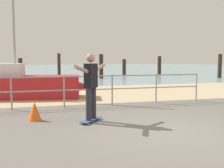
{
  "coord_description": "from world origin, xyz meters",
  "views": [
    {
      "loc": [
        -2.79,
        -5.42,
        1.63
      ],
      "look_at": [
        -0.72,
        2.0,
        0.9
      ],
      "focal_mm": 44.82,
      "sensor_mm": 36.0,
      "label": 1
    }
  ],
  "objects": [
    {
      "name": "beach_strip",
      "position": [
        0.0,
        7.0,
        0.0
      ],
      "size": [
        24.0,
        6.0,
        0.04
      ],
      "primitive_type": "cube",
      "color": "tan",
      "rests_on": "ground"
    },
    {
      "name": "sea_surface",
      "position": [
        0.0,
        35.0,
        0.0
      ],
      "size": [
        72.0,
        50.0,
        0.04
      ],
      "primitive_type": "cube",
      "color": "#75939E",
      "rests_on": "ground"
    },
    {
      "name": "skateboarder",
      "position": [
        -1.44,
        1.37,
        1.02
      ],
      "size": [
        1.02,
        1.15,
        1.65
      ],
      "color": "#26262B",
      "rests_on": "skateboard"
    },
    {
      "name": "groyne_post_5",
      "position": [
        8.39,
        18.35,
        0.88
      ],
      "size": [
        0.34,
        0.34,
        1.76
      ],
      "primitive_type": "cylinder",
      "color": "#332319",
      "rests_on": "ground"
    },
    {
      "name": "groyne_post_4",
      "position": [
        5.31,
        19.44,
        0.74
      ],
      "size": [
        0.34,
        0.34,
        1.48
      ],
      "primitive_type": "cylinder",
      "color": "#332319",
      "rests_on": "ground"
    },
    {
      "name": "groyne_post_3",
      "position": [
        2.24,
        15.78,
        0.95
      ],
      "size": [
        0.32,
        0.32,
        1.9
      ],
      "primitive_type": "cylinder",
      "color": "#332319",
      "rests_on": "ground"
    },
    {
      "name": "groyne_post_6",
      "position": [
        11.46,
        13.72,
        0.96
      ],
      "size": [
        0.31,
        0.31,
        1.91
      ],
      "primitive_type": "cylinder",
      "color": "#332319",
      "rests_on": "ground"
    },
    {
      "name": "ground_plane",
      "position": [
        0.0,
        -1.0,
        0.0
      ],
      "size": [
        24.0,
        10.0,
        0.04
      ],
      "primitive_type": "cube",
      "color": "#605B56",
      "rests_on": "ground"
    },
    {
      "name": "railing_fence",
      "position": [
        -2.68,
        3.6,
        0.7
      ],
      "size": [
        11.32,
        0.05,
        1.05
      ],
      "color": "gray",
      "rests_on": "ground"
    },
    {
      "name": "groyne_post_1",
      "position": [
        -3.91,
        19.38,
        0.79
      ],
      "size": [
        0.35,
        0.35,
        1.58
      ],
      "primitive_type": "cylinder",
      "color": "#332319",
      "rests_on": "ground"
    },
    {
      "name": "sailboat",
      "position": [
        -3.07,
        6.19,
        0.52
      ],
      "size": [
        5.06,
        2.11,
        5.38
      ],
      "color": "#B21E23",
      "rests_on": "ground"
    },
    {
      "name": "skateboard",
      "position": [
        -1.44,
        1.37,
        0.07
      ],
      "size": [
        0.68,
        0.74,
        0.08
      ],
      "color": "#334C8C",
      "rests_on": "ground"
    },
    {
      "name": "groyne_post_2",
      "position": [
        -0.83,
        17.71,
        0.99
      ],
      "size": [
        0.26,
        0.26,
        1.97
      ],
      "primitive_type": "cylinder",
      "color": "#332319",
      "rests_on": "ground"
    },
    {
      "name": "traffic_cone",
      "position": [
        -2.81,
        1.91,
        0.25
      ],
      "size": [
        0.36,
        0.36,
        0.5
      ],
      "primitive_type": "cone",
      "color": "#E55919",
      "rests_on": "ground"
    }
  ]
}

